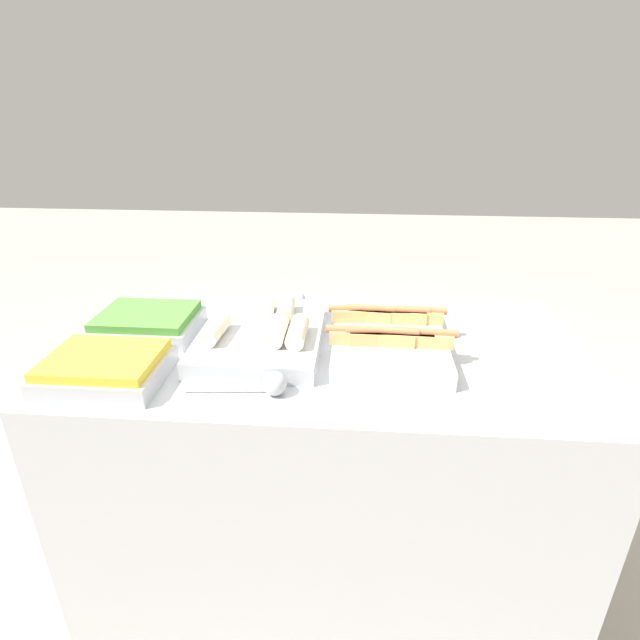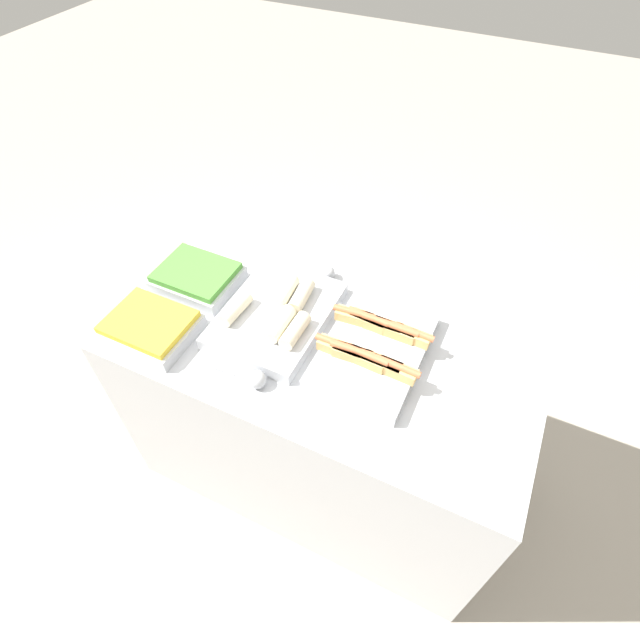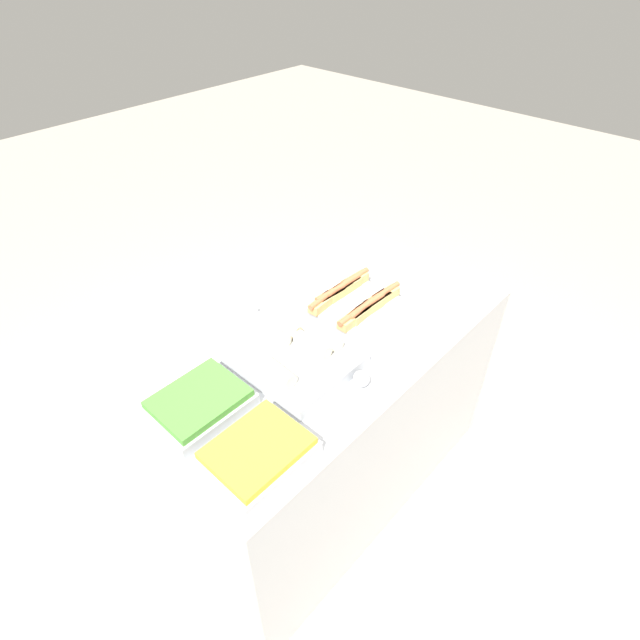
% 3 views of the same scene
% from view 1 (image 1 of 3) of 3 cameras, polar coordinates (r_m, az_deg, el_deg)
% --- Properties ---
extents(ground_plane, '(12.00, 12.00, 0.00)m').
position_cam_1_polar(ground_plane, '(2.02, 0.71, -26.46)').
color(ground_plane, '#ADA393').
extents(counter, '(1.45, 0.79, 0.91)m').
position_cam_1_polar(counter, '(1.70, 0.79, -16.70)').
color(counter, '#B7BABF').
rests_on(counter, ground_plane).
extents(tray_hotdogs, '(0.35, 0.46, 0.10)m').
position_cam_1_polar(tray_hotdogs, '(1.43, 7.83, -1.78)').
color(tray_hotdogs, '#B7BABF').
rests_on(tray_hotdogs, counter).
extents(tray_wraps, '(0.34, 0.46, 0.10)m').
position_cam_1_polar(tray_wraps, '(1.45, -6.47, -1.48)').
color(tray_wraps, '#B7BABF').
rests_on(tray_wraps, counter).
extents(tray_side_front, '(0.29, 0.23, 0.07)m').
position_cam_1_polar(tray_side_front, '(1.36, -23.35, -5.11)').
color(tray_side_front, '#B7BABF').
rests_on(tray_side_front, counter).
extents(tray_side_back, '(0.29, 0.23, 0.07)m').
position_cam_1_polar(tray_side_back, '(1.58, -19.09, -0.38)').
color(tray_side_back, '#B7BABF').
rests_on(tray_side_back, counter).
extents(serving_spoon_near, '(0.25, 0.06, 0.06)m').
position_cam_1_polar(serving_spoon_near, '(1.21, -5.69, -7.33)').
color(serving_spoon_near, '#B2B5BA').
rests_on(serving_spoon_near, counter).
extents(serving_spoon_far, '(0.23, 0.06, 0.06)m').
position_cam_1_polar(serving_spoon_far, '(1.68, -2.90, 2.21)').
color(serving_spoon_far, '#B2B5BA').
rests_on(serving_spoon_far, counter).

